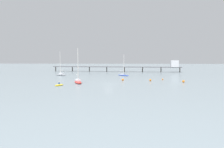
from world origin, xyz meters
TOP-DOWN VIEW (x-y plane):
  - ground_plane at (0.00, 0.00)m, footprint 400.00×400.00m
  - pier at (13.14, 54.19)m, footprint 70.94×8.64m
  - sailboat_blue at (4.38, 29.11)m, footprint 5.73×5.52m
  - sailboat_gray at (-23.20, 29.12)m, footprint 6.52×5.97m
  - sailboat_red at (-9.79, 1.17)m, footprint 4.43×7.84m
  - dinghy_yellow at (-13.86, -5.66)m, footprint 2.71×3.36m
  - mooring_buoy_far at (23.89, 4.29)m, footprint 0.78×0.78m
  - mooring_buoy_near at (4.30, 8.44)m, footprint 0.78×0.78m
  - mooring_buoy_mid at (18.49, 11.71)m, footprint 0.50×0.50m
  - mooring_buoy_inner at (13.69, 7.80)m, footprint 0.72×0.72m

SIDE VIEW (x-z plane):
  - ground_plane at x=0.00m, z-range 0.00..0.00m
  - dinghy_yellow at x=-13.86m, z-range -0.37..0.77m
  - mooring_buoy_mid at x=18.49m, z-range 0.00..0.50m
  - mooring_buoy_inner at x=13.69m, z-range 0.00..0.72m
  - mooring_buoy_near at x=4.30m, z-range 0.00..0.78m
  - mooring_buoy_far at x=23.89m, z-range 0.00..0.78m
  - sailboat_blue at x=4.38m, z-range -4.12..5.24m
  - sailboat_gray at x=-23.20m, z-range -4.72..5.94m
  - sailboat_red at x=-9.79m, z-range -4.84..6.12m
  - pier at x=13.14m, z-range 0.26..6.60m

